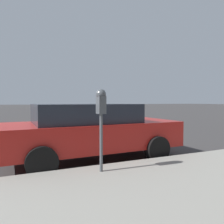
{
  "coord_description": "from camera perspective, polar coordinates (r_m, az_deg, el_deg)",
  "views": [
    {
      "loc": [
        -6.48,
        1.18,
        1.51
      ],
      "look_at": [
        -2.62,
        -0.53,
        1.3
      ],
      "focal_mm": 35.0,
      "sensor_mm": 36.0,
      "label": 1
    }
  ],
  "objects": [
    {
      "name": "ground_plane",
      "position": [
        6.76,
        -13.39,
        -10.2
      ],
      "size": [
        220.0,
        220.0,
        0.0
      ],
      "primitive_type": "plane",
      "color": "#3D3A3A"
    },
    {
      "name": "parking_meter",
      "position": [
        4.13,
        -2.89,
        0.88
      ],
      "size": [
        0.21,
        0.19,
        1.57
      ],
      "color": "#4C5156",
      "rests_on": "sidewalk"
    },
    {
      "name": "car_red",
      "position": [
        5.67,
        -5.5,
        -4.71
      ],
      "size": [
        2.09,
        4.55,
        1.44
      ],
      "rotation": [
        0.0,
        0.0,
        3.17
      ],
      "color": "#B21E19",
      "rests_on": "ground_plane"
    }
  ]
}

